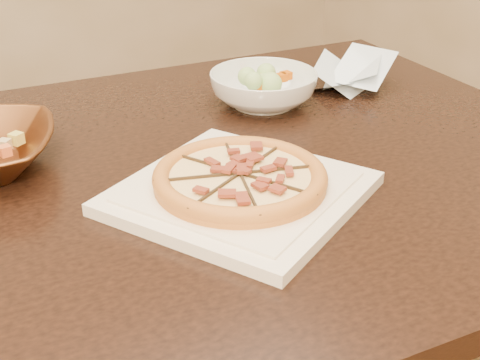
{
  "coord_description": "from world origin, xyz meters",
  "views": [
    {
      "loc": [
        -0.52,
        -1.0,
        1.21
      ],
      "look_at": [
        -0.07,
        -0.31,
        0.78
      ],
      "focal_mm": 50.0,
      "sensor_mm": 36.0,
      "label": 1
    }
  ],
  "objects": [
    {
      "name": "dining_table",
      "position": [
        -0.17,
        -0.17,
        0.66
      ],
      "size": [
        1.63,
        1.15,
        0.75
      ],
      "color": "black",
      "rests_on": "floor"
    },
    {
      "name": "plate",
      "position": [
        -0.07,
        -0.31,
        0.76
      ],
      "size": [
        0.41,
        0.41,
        0.02
      ],
      "color": "#F3E6CC",
      "rests_on": "dining_table"
    },
    {
      "name": "pizza",
      "position": [
        -0.07,
        -0.31,
        0.78
      ],
      "size": [
        0.24,
        0.24,
        0.03
      ],
      "color": "orange",
      "rests_on": "plate"
    },
    {
      "name": "salad_bowl",
      "position": [
        0.17,
        -0.02,
        0.78
      ],
      "size": [
        0.22,
        0.22,
        0.06
      ],
      "primitive_type": "imported",
      "rotation": [
        0.0,
        0.0,
        -0.07
      ],
      "color": "white",
      "rests_on": "dining_table"
    },
    {
      "name": "salad",
      "position": [
        0.17,
        -0.02,
        0.83
      ],
      "size": [
        0.08,
        0.11,
        0.04
      ],
      "color": "#A1CC78",
      "rests_on": "salad_bowl"
    },
    {
      "name": "cling_film",
      "position": [
        0.37,
        -0.05,
        0.78
      ],
      "size": [
        0.17,
        0.14,
        0.05
      ],
      "primitive_type": null,
      "rotation": [
        0.0,
        0.0,
        0.18
      ],
      "color": "silver",
      "rests_on": "dining_table"
    }
  ]
}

